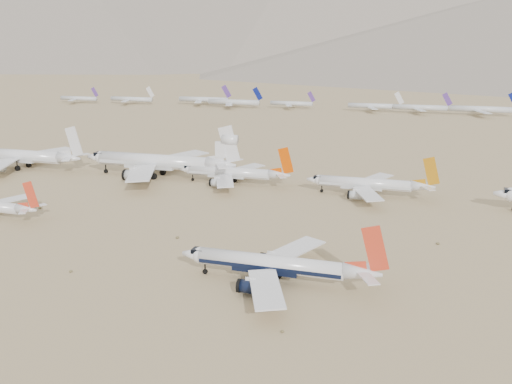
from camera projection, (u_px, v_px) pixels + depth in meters
The scene contains 8 objects.
ground at pixel (269, 271), 134.68m from camera, with size 7000.00×7000.00×0.00m, color #9C815A.
main_airliner at pixel (279, 265), 126.54m from camera, with size 44.66×43.62×15.76m.
row2_gold_tail at pixel (370, 184), 198.69m from camera, with size 43.00×42.06×15.31m.
row2_orange_tail at pixel (234, 173), 215.53m from camera, with size 43.21×42.27×15.41m.
row2_white_trijet at pixel (162, 162), 225.60m from camera, with size 62.86×61.44×22.28m.
row2_white_twin at pixel (23, 156), 240.76m from camera, with size 54.64×53.47×19.52m.
distant_storage_row at pixel (330, 105), 448.95m from camera, with size 480.28×58.01×15.51m.
desert_scrub at pixel (99, 295), 120.85m from camera, with size 206.06×121.67×0.63m.
Camera 1 is at (34.84, -120.58, 52.35)m, focal length 40.00 mm.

